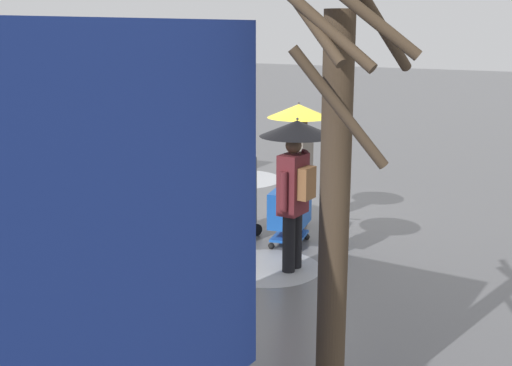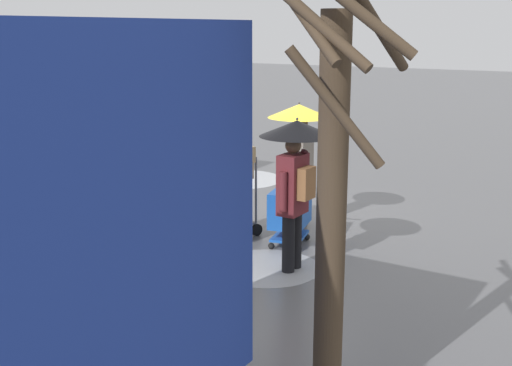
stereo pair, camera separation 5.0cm
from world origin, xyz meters
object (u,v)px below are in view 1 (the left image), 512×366
at_px(shopping_cart_vendor, 290,210).
at_px(pedestrian_black_side, 296,160).
at_px(hand_dolly_boxes, 233,184).
at_px(bare_tree_near, 333,206).
at_px(pedestrian_pink_side, 299,135).
at_px(cargo_van_parked_right, 79,142).
at_px(pedestrian_white_side, 207,151).

bearing_deg(shopping_cart_vendor, pedestrian_black_side, 123.09).
distance_m(hand_dolly_boxes, bare_tree_near, 5.58).
relative_size(hand_dolly_boxes, bare_tree_near, 0.37).
xyz_separation_m(shopping_cart_vendor, hand_dolly_boxes, (1.00, 0.09, 0.30)).
relative_size(shopping_cart_vendor, bare_tree_near, 0.26).
distance_m(pedestrian_black_side, bare_tree_near, 3.88).
bearing_deg(pedestrian_pink_side, cargo_van_parked_right, 9.89).
bearing_deg(hand_dolly_boxes, shopping_cart_vendor, -174.90).
xyz_separation_m(shopping_cart_vendor, pedestrian_white_side, (0.82, 1.03, 1.02)).
xyz_separation_m(cargo_van_parked_right, pedestrian_pink_side, (-4.42, -0.77, 0.41)).
height_order(shopping_cart_vendor, hand_dolly_boxes, hand_dolly_boxes).
xyz_separation_m(cargo_van_parked_right, bare_tree_near, (-7.44, 4.27, 0.80)).
bearing_deg(hand_dolly_boxes, pedestrian_black_side, 153.22).
bearing_deg(cargo_van_parked_right, pedestrian_pink_side, -170.11).
relative_size(hand_dolly_boxes, pedestrian_black_side, 0.69).
distance_m(shopping_cart_vendor, hand_dolly_boxes, 1.05).
xyz_separation_m(cargo_van_parked_right, hand_dolly_boxes, (-3.76, 0.23, -0.31)).
relative_size(hand_dolly_boxes, pedestrian_pink_side, 0.69).
bearing_deg(bare_tree_near, cargo_van_parked_right, -29.82).
distance_m(cargo_van_parked_right, hand_dolly_boxes, 3.78).
bearing_deg(pedestrian_black_side, pedestrian_white_side, 5.91).
height_order(pedestrian_pink_side, bare_tree_near, bare_tree_near).
bearing_deg(bare_tree_near, pedestrian_black_side, -57.01).
bearing_deg(shopping_cart_vendor, cargo_van_parked_right, -1.69).
height_order(shopping_cart_vendor, pedestrian_white_side, pedestrian_white_side).
bearing_deg(pedestrian_pink_side, pedestrian_white_side, 76.05).
height_order(cargo_van_parked_right, pedestrian_white_side, cargo_van_parked_right).
xyz_separation_m(shopping_cart_vendor, pedestrian_black_side, (-0.58, 0.89, 1.00)).
xyz_separation_m(hand_dolly_boxes, pedestrian_white_side, (-0.18, 0.94, 0.72)).
bearing_deg(pedestrian_black_side, shopping_cart_vendor, -56.91).
bearing_deg(bare_tree_near, hand_dolly_boxes, -47.61).
bearing_deg(cargo_van_parked_right, bare_tree_near, 150.18).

